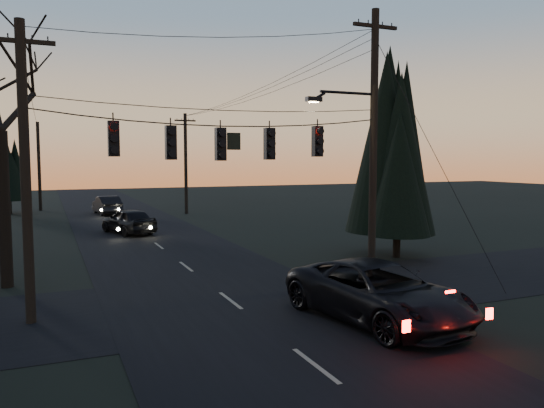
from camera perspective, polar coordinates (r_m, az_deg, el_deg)
name	(u,v)px	position (r m, az deg, el deg)	size (l,w,h in m)	color
main_road	(167,252)	(27.29, -11.26, -5.08)	(8.00, 120.00, 0.02)	black
cross_road	(230,301)	(17.84, -4.49, -10.34)	(60.00, 7.00, 0.02)	black
utility_pole_right	(371,285)	(20.22, 10.61, -8.60)	(5.00, 0.30, 10.00)	black
utility_pole_left	(31,323)	(16.98, -24.47, -11.58)	(1.80, 0.30, 8.50)	black
utility_pole_far_r	(186,214)	(45.90, -9.19, -1.04)	(1.80, 0.30, 8.50)	black
utility_pole_far_l	(41,210)	(52.53, -23.62, -0.64)	(0.30, 0.30, 8.00)	black
span_signal_assembly	(222,142)	(17.15, -5.38, 6.66)	(11.50, 0.44, 1.61)	black
evergreen_right	(398,152)	(25.68, 13.45, 5.49)	(4.06, 4.06, 8.85)	black
evergreen_dist	(8,168)	(50.34, -26.54, 3.47)	(3.17, 3.17, 6.61)	black
suv_near	(378,293)	(15.74, 11.31, -9.33)	(2.80, 6.08, 1.69)	black
sedan_oncoming_a	(129,221)	(34.35, -15.17, -1.78)	(1.89, 4.69, 1.60)	black
sedan_oncoming_b	(107,205)	(46.83, -17.33, -0.14)	(1.63, 4.67, 1.54)	black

